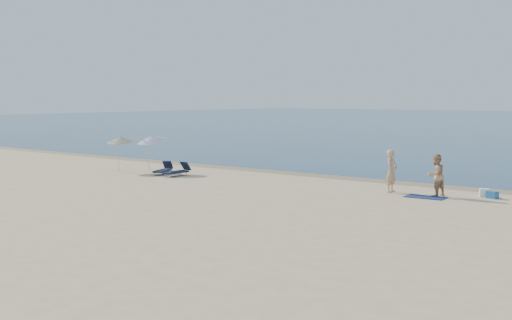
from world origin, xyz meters
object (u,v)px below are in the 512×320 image
(person_left, at_px, (392,171))
(umbrella_near, at_px, (152,139))
(person_right, at_px, (436,175))
(blue_cooler, at_px, (492,195))

(person_left, xyz_separation_m, umbrella_near, (-13.77, -1.18, 0.93))
(person_right, bearing_deg, person_left, -65.96)
(person_left, relative_size, blue_cooler, 4.42)
(person_right, distance_m, umbrella_near, 15.81)
(person_left, relative_size, umbrella_near, 0.84)
(person_left, bearing_deg, blue_cooler, -78.93)
(blue_cooler, bearing_deg, umbrella_near, -156.36)
(person_right, xyz_separation_m, umbrella_near, (-15.73, -1.30, 0.98))
(person_left, bearing_deg, umbrella_near, 92.15)
(blue_cooler, distance_m, umbrella_near, 18.03)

